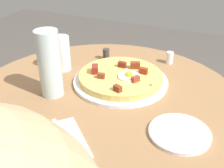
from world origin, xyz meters
TOP-DOWN VIEW (x-y plane):
  - dining_table at (0.00, 0.00)m, footprint 0.93×0.93m
  - pizza_plate at (-0.02, -0.11)m, footprint 0.33×0.33m
  - breakfast_pizza at (-0.02, -0.11)m, footprint 0.29×0.29m
  - bread_plate at (-0.27, 0.08)m, footprint 0.16×0.16m
  - napkin at (0.01, 0.25)m, footprint 0.22×0.22m
  - fork at (0.02, 0.26)m, footprint 0.14×0.13m
  - knife at (-0.00, 0.24)m, footprint 0.14×0.13m
  - water_glass at (0.23, -0.11)m, footprint 0.07×0.07m
  - water_bottle at (0.16, 0.05)m, footprint 0.07×0.07m
  - salt_shaker at (-0.13, -0.34)m, footprint 0.03×0.03m
  - pepper_shaker at (0.12, -0.27)m, footprint 0.03×0.03m

SIDE VIEW (x-z plane):
  - dining_table at x=0.00m, z-range 0.19..0.92m
  - napkin at x=0.01m, z-range 0.73..0.74m
  - bread_plate at x=-0.27m, z-range 0.73..0.74m
  - pizza_plate at x=-0.02m, z-range 0.73..0.74m
  - fork at x=0.02m, z-range 0.74..0.74m
  - knife at x=0.00m, z-range 0.74..0.74m
  - pepper_shaker at x=0.12m, z-range 0.73..0.78m
  - salt_shaker at x=-0.13m, z-range 0.73..0.78m
  - breakfast_pizza at x=-0.02m, z-range 0.73..0.78m
  - water_glass at x=0.23m, z-range 0.73..0.86m
  - water_bottle at x=0.16m, z-range 0.73..0.95m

